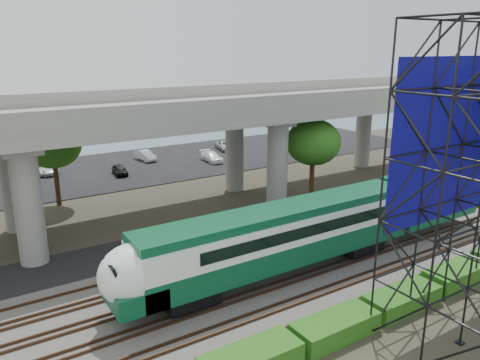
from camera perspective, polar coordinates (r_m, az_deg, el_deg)
ground at (r=27.11m, az=3.37°, el=-14.80°), size 140.00×140.00×0.00m
ballast_bed at (r=28.48m, az=0.96°, el=-12.92°), size 90.00×12.00×0.20m
service_road at (r=35.19m, az=-6.78°, el=-7.29°), size 90.00×5.00×0.08m
parking_lot at (r=56.27m, az=-17.36°, el=0.97°), size 90.00×18.00×0.08m
harbor_water at (r=77.28m, az=-21.82°, el=4.45°), size 140.00×40.00×0.03m
rail_tracks at (r=28.39m, az=0.96°, el=-12.60°), size 90.00×9.52×0.16m
commuter_train at (r=29.92m, az=8.56°, el=-5.75°), size 29.30×3.06×4.30m
overpass at (r=37.35m, az=-12.89°, el=6.85°), size 80.00×12.00×12.40m
hedge_strip at (r=24.61m, az=11.54°, el=-17.08°), size 34.60×1.80×1.20m
trees at (r=37.05m, az=-17.45°, el=2.28°), size 40.94×16.94×7.69m
parked_cars at (r=56.04m, az=-16.78°, el=1.63°), size 38.57×9.34×1.31m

